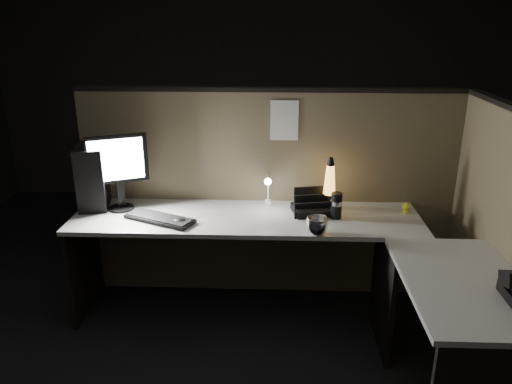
{
  "coord_description": "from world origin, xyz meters",
  "views": [
    {
      "loc": [
        0.04,
        -2.44,
        2.0
      ],
      "look_at": [
        -0.07,
        0.35,
        0.99
      ],
      "focal_mm": 35.0,
      "sensor_mm": 36.0,
      "label": 1
    }
  ],
  "objects_px": {
    "lava_lamp": "(329,189)",
    "monitor": "(118,165)",
    "keyboard": "(160,219)",
    "pc_tower": "(93,174)"
  },
  "relations": [
    {
      "from": "lava_lamp",
      "to": "monitor",
      "type": "bearing_deg",
      "value": -178.85
    },
    {
      "from": "monitor",
      "to": "lava_lamp",
      "type": "relative_size",
      "value": 1.38
    },
    {
      "from": "keyboard",
      "to": "lava_lamp",
      "type": "distance_m",
      "value": 1.14
    },
    {
      "from": "pc_tower",
      "to": "monitor",
      "type": "distance_m",
      "value": 0.24
    },
    {
      "from": "monitor",
      "to": "lava_lamp",
      "type": "distance_m",
      "value": 1.43
    },
    {
      "from": "pc_tower",
      "to": "keyboard",
      "type": "relative_size",
      "value": 0.91
    },
    {
      "from": "monitor",
      "to": "keyboard",
      "type": "relative_size",
      "value": 1.09
    },
    {
      "from": "monitor",
      "to": "lava_lamp",
      "type": "height_order",
      "value": "monitor"
    },
    {
      "from": "keyboard",
      "to": "lava_lamp",
      "type": "xyz_separation_m",
      "value": [
        1.11,
        0.23,
        0.14
      ]
    },
    {
      "from": "lava_lamp",
      "to": "pc_tower",
      "type": "bearing_deg",
      "value": 177.87
    }
  ]
}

